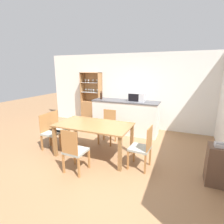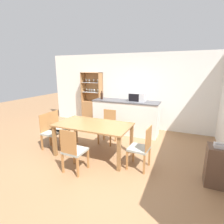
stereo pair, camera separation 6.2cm
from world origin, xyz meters
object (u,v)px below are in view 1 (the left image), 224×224
at_px(wine_bottle, 101,96).
at_px(telephone, 221,145).
at_px(dining_table, 94,128).
at_px(dining_chair_head_far, 108,127).
at_px(dining_chair_side_left_far, 58,129).
at_px(microwave, 137,97).
at_px(dining_chair_head_near, 75,151).
at_px(dining_chair_side_right_near, 142,148).
at_px(display_cabinet, 92,108).
at_px(dining_chair_side_left_near, 50,132).
at_px(side_cabinet, 221,166).

distance_m(wine_bottle, telephone, 3.71).
bearing_deg(dining_table, dining_chair_head_far, 90.04).
xyz_separation_m(dining_chair_side_left_far, microwave, (1.75, 1.63, 0.73)).
relative_size(dining_chair_head_near, dining_chair_head_far, 1.00).
bearing_deg(telephone, dining_chair_head_far, 159.14).
height_order(dining_table, dining_chair_side_right_near, dining_chair_side_right_near).
bearing_deg(wine_bottle, dining_chair_head_far, -55.00).
distance_m(display_cabinet, dining_chair_side_right_near, 3.52).
distance_m(dining_chair_side_left_near, telephone, 3.75).
xyz_separation_m(dining_chair_side_right_near, dining_chair_head_far, (-1.19, 0.95, 0.00)).
xyz_separation_m(dining_chair_head_far, side_cabinet, (2.61, -0.94, -0.09)).
height_order(microwave, wine_bottle, wine_bottle).
relative_size(dining_table, telephone, 9.01).
bearing_deg(dining_chair_side_right_near, dining_table, 87.26).
bearing_deg(dining_chair_side_left_near, dining_chair_head_near, 61.01).
bearing_deg(microwave, dining_chair_head_far, -119.84).
distance_m(dining_chair_head_far, microwave, 1.34).
distance_m(dining_chair_side_left_near, dining_chair_head_near, 1.36).
xyz_separation_m(microwave, side_cabinet, (2.05, -1.91, -0.83)).
bearing_deg(dining_chair_side_left_near, dining_chair_head_far, 128.41).
relative_size(dining_chair_side_right_near, dining_chair_side_left_far, 1.00).
height_order(dining_chair_side_right_near, dining_chair_side_left_far, same).
distance_m(dining_chair_side_left_near, wine_bottle, 2.06).
bearing_deg(wine_bottle, side_cabinet, -29.62).
bearing_deg(dining_chair_head_near, telephone, 15.79).
height_order(dining_chair_side_right_near, microwave, microwave).
bearing_deg(dining_chair_side_left_far, dining_table, 86.38).
relative_size(dining_chair_side_left_far, side_cabinet, 1.27).
bearing_deg(wine_bottle, telephone, -30.51).
height_order(dining_table, dining_chair_head_near, dining_chair_head_near).
bearing_deg(side_cabinet, telephone, -150.92).
bearing_deg(microwave, telephone, -44.32).
relative_size(dining_chair_side_left_far, wine_bottle, 3.36).
height_order(dining_chair_head_far, wine_bottle, wine_bottle).
height_order(dining_chair_head_near, microwave, microwave).
relative_size(wine_bottle, telephone, 1.41).
bearing_deg(dining_chair_side_right_near, telephone, -86.57).
distance_m(microwave, side_cabinet, 2.92).
bearing_deg(dining_chair_head_near, side_cabinet, 16.17).
bearing_deg(telephone, side_cabinet, 29.08).
bearing_deg(dining_chair_head_far, dining_chair_side_right_near, 140.73).
bearing_deg(dining_chair_head_near, dining_table, 91.80).
bearing_deg(wine_bottle, dining_chair_side_right_near, -45.47).
xyz_separation_m(display_cabinet, dining_chair_head_far, (1.34, -1.50, -0.12)).
relative_size(microwave, wine_bottle, 1.80).
xyz_separation_m(dining_table, dining_chair_head_far, (-0.00, 0.80, -0.22)).
bearing_deg(telephone, microwave, 135.68).
distance_m(display_cabinet, telephone, 4.61).
bearing_deg(dining_chair_head_near, dining_chair_side_right_near, 30.62).
relative_size(display_cabinet, side_cabinet, 2.63).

